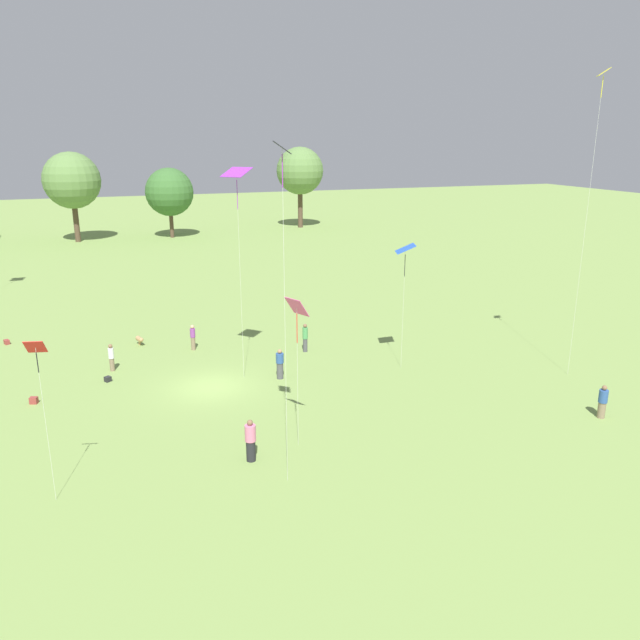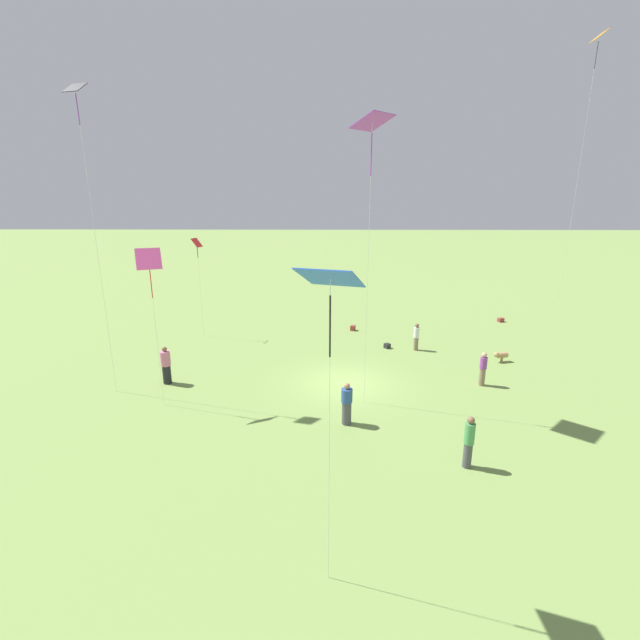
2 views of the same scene
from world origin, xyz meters
TOP-DOWN VIEW (x-y plane):
  - ground_plane at (0.00, 0.00)m, footprint 240.00×240.00m
  - person_0 at (-4.92, 4.39)m, footprint 0.40×0.40m
  - person_2 at (6.70, 3.79)m, footprint 0.47×0.47m
  - person_3 at (3.91, -0.08)m, footprint 0.61×0.61m
  - person_4 at (0.09, 6.55)m, footprint 0.46×0.46m
  - person_5 at (0.15, -8.58)m, footprint 0.61×0.61m
  - kite_0 at (-7.46, -8.97)m, footprint 0.76×0.59m
  - kite_1 at (-16.61, 18.80)m, footprint 1.16×0.94m
  - kite_3 at (11.13, -0.79)m, footprint 1.35×1.41m
  - kite_4 at (2.03, 0.77)m, footprint 1.76×1.77m
  - kite_5 at (1.12, -10.62)m, footprint 0.77×0.85m
  - kite_6 at (2.45, -7.91)m, footprint 0.91×1.10m
  - dog_0 at (-3.04, 8.64)m, footprint 0.47×0.82m
  - picnic_bag_0 at (-11.27, 11.86)m, footprint 0.42×0.50m
  - picnic_bag_1 at (-8.88, 0.89)m, footprint 0.45×0.39m
  - picnic_bag_2 at (-5.23, 2.74)m, footprint 0.43×0.43m

SIDE VIEW (x-z plane):
  - ground_plane at x=0.00m, z-range 0.00..0.00m
  - picnic_bag_2 at x=-5.23m, z-range 0.00..0.29m
  - picnic_bag_0 at x=-11.27m, z-range 0.00..0.29m
  - picnic_bag_1 at x=-8.88m, z-range 0.00..0.35m
  - dog_0 at x=-3.04m, z-range 0.10..0.69m
  - person_0 at x=-4.92m, z-range 0.01..1.64m
  - person_4 at x=0.09m, z-range 0.01..1.67m
  - person_3 at x=3.91m, z-range -0.02..1.71m
  - person_5 at x=0.15m, z-range -0.02..1.85m
  - person_2 at x=6.70m, z-range 0.02..1.84m
  - kite_0 at x=-7.46m, z-range 2.64..8.96m
  - kite_6 at x=2.45m, z-range 2.78..9.49m
  - kite_3 at x=11.13m, z-range 3.26..10.58m
  - kite_4 at x=2.03m, z-range 5.28..16.84m
  - kite_5 at x=1.12m, z-range 5.46..18.40m
  - kite_1 at x=-16.61m, z-range 9.01..29.50m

